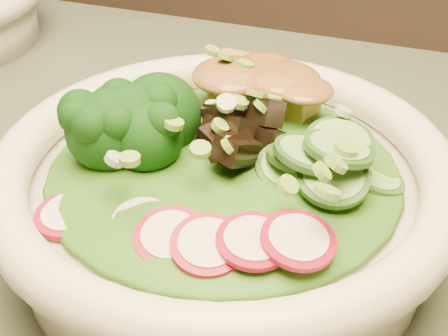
% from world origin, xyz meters
% --- Properties ---
extents(salad_bowl, '(0.30, 0.30, 0.08)m').
position_xyz_m(salad_bowl, '(0.20, 0.02, 0.79)').
color(salad_bowl, white).
rests_on(salad_bowl, dining_table).
extents(lettuce_bed, '(0.23, 0.23, 0.03)m').
position_xyz_m(lettuce_bed, '(0.20, 0.02, 0.82)').
color(lettuce_bed, '#175912').
rests_on(lettuce_bed, salad_bowl).
extents(broccoli_florets, '(0.09, 0.08, 0.05)m').
position_xyz_m(broccoli_florets, '(0.13, 0.01, 0.83)').
color(broccoli_florets, black).
rests_on(broccoli_florets, salad_bowl).
extents(radish_slices, '(0.12, 0.05, 0.02)m').
position_xyz_m(radish_slices, '(0.21, -0.06, 0.82)').
color(radish_slices, maroon).
rests_on(radish_slices, salad_bowl).
extents(cucumber_slices, '(0.08, 0.08, 0.04)m').
position_xyz_m(cucumber_slices, '(0.27, 0.02, 0.83)').
color(cucumber_slices, '#82B966').
rests_on(cucumber_slices, salad_bowl).
extents(mushroom_heap, '(0.08, 0.08, 0.04)m').
position_xyz_m(mushroom_heap, '(0.20, 0.03, 0.83)').
color(mushroom_heap, black).
rests_on(mushroom_heap, salad_bowl).
extents(tofu_cubes, '(0.10, 0.07, 0.04)m').
position_xyz_m(tofu_cubes, '(0.20, 0.09, 0.83)').
color(tofu_cubes, olive).
rests_on(tofu_cubes, salad_bowl).
extents(peanut_sauce, '(0.08, 0.06, 0.02)m').
position_xyz_m(peanut_sauce, '(0.20, 0.09, 0.84)').
color(peanut_sauce, brown).
rests_on(peanut_sauce, tofu_cubes).
extents(scallion_garnish, '(0.21, 0.21, 0.03)m').
position_xyz_m(scallion_garnish, '(0.20, 0.02, 0.84)').
color(scallion_garnish, '#77AE3D').
rests_on(scallion_garnish, salad_bowl).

